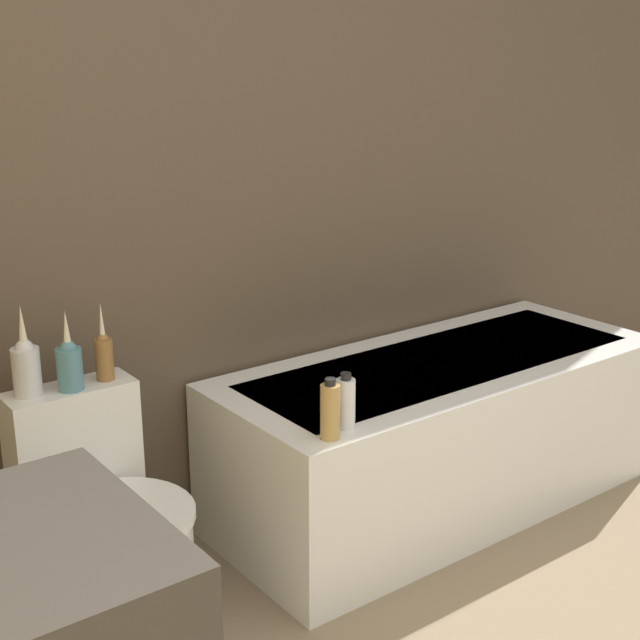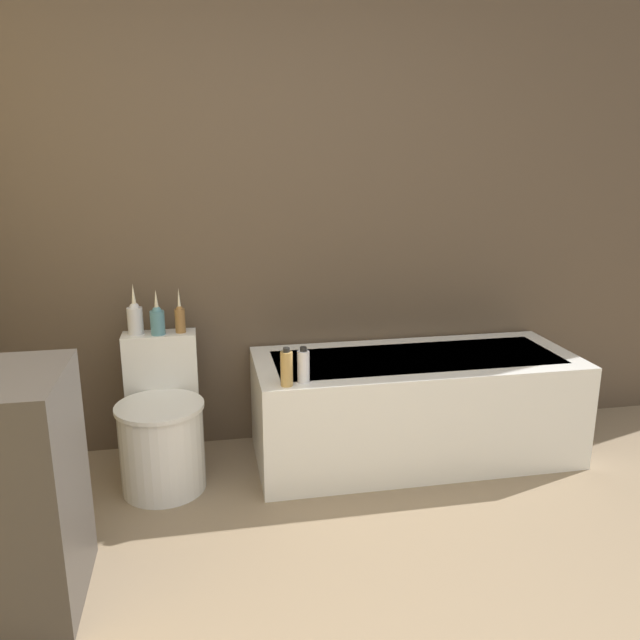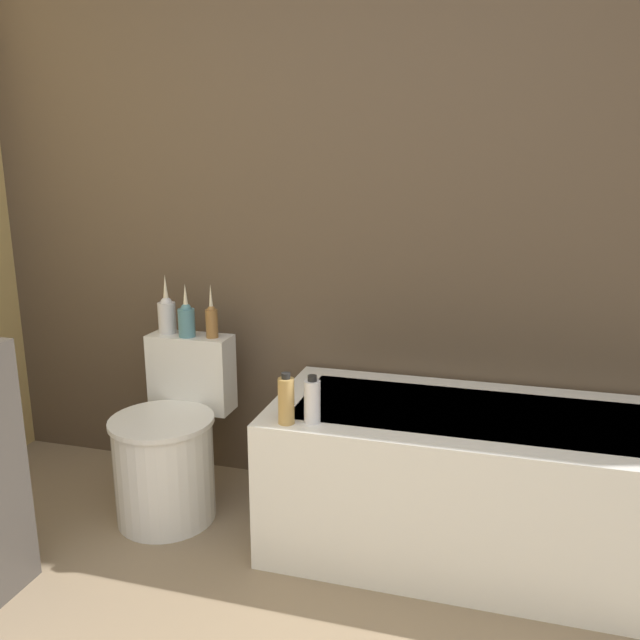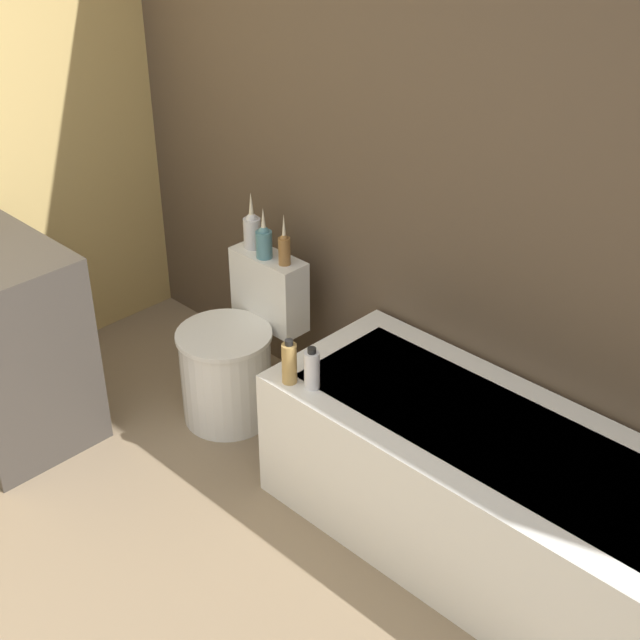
% 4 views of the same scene
% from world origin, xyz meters
% --- Properties ---
extents(wall_back_tiled, '(6.40, 0.06, 2.60)m').
position_xyz_m(wall_back_tiled, '(0.00, 2.18, 1.30)').
color(wall_back_tiled, brown).
rests_on(wall_back_tiled, ground_plane).
extents(bathtub, '(1.68, 0.68, 0.55)m').
position_xyz_m(bathtub, '(0.70, 1.78, 0.28)').
color(bathtub, white).
rests_on(bathtub, ground).
extents(toilet, '(0.42, 0.55, 0.71)m').
position_xyz_m(toilet, '(-0.61, 1.72, 0.28)').
color(toilet, white).
rests_on(toilet, ground).
extents(vase_gold, '(0.08, 0.08, 0.26)m').
position_xyz_m(vase_gold, '(-0.72, 1.95, 0.80)').
color(vase_gold, silver).
rests_on(vase_gold, toilet).
extents(vase_silver, '(0.07, 0.07, 0.23)m').
position_xyz_m(vase_silver, '(-0.61, 1.92, 0.79)').
color(vase_silver, teal).
rests_on(vase_silver, toilet).
extents(vase_bronze, '(0.05, 0.05, 0.23)m').
position_xyz_m(vase_bronze, '(-0.50, 1.93, 0.79)').
color(vase_bronze, olive).
rests_on(vase_bronze, toilet).
extents(shampoo_bottle_tall, '(0.06, 0.06, 0.18)m').
position_xyz_m(shampoo_bottle_tall, '(-0.02, 1.50, 0.64)').
color(shampoo_bottle_tall, tan).
rests_on(shampoo_bottle_tall, bathtub).
extents(shampoo_bottle_short, '(0.06, 0.06, 0.17)m').
position_xyz_m(shampoo_bottle_short, '(0.06, 1.54, 0.63)').
color(shampoo_bottle_short, silver).
rests_on(shampoo_bottle_short, bathtub).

